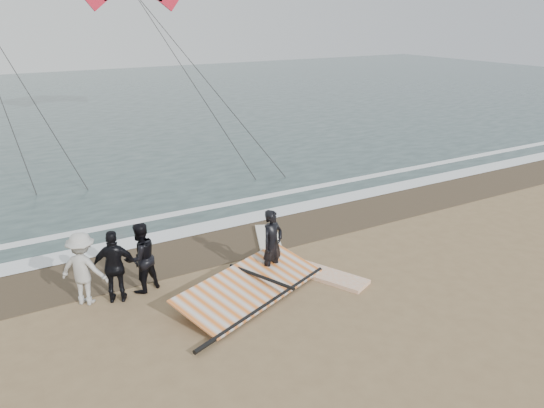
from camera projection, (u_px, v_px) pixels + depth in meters
The scene contains 10 objects.
ground at pixel (318, 303), 13.22m from camera, with size 120.00×120.00×0.00m, color #8C704C.
sea at pixel (66, 108), 39.95m from camera, with size 120.00×54.00×0.02m, color #233838.
wet_sand at pixel (236, 239), 16.87m from camera, with size 120.00×2.80×0.01m, color #4C3D2B.
foam_near at pixel (218, 225), 17.99m from camera, with size 120.00×0.90×0.01m, color white.
foam_far at pixel (198, 209), 19.37m from camera, with size 120.00×0.45×0.01m, color white.
man_main at pixel (272, 244), 14.23m from camera, with size 0.70×0.46×1.92m, color black.
board_white at pixel (321, 273), 14.58m from camera, with size 0.73×2.62×0.10m, color white.
board_cream at pixel (269, 241), 16.61m from camera, with size 0.68×2.55×0.11m, color silver.
trio_cluster at pixel (110, 264), 13.13m from camera, with size 2.63×1.38×1.89m.
sail_rig at pixel (246, 287), 13.59m from camera, with size 4.54×3.25×0.52m.
Camera 1 is at (-6.85, -9.41, 6.84)m, focal length 35.00 mm.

